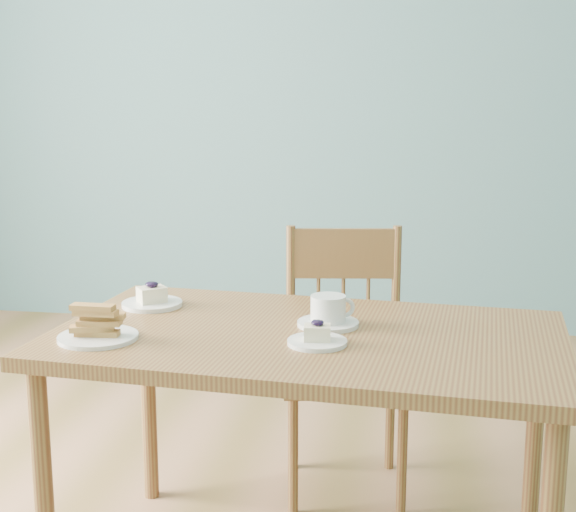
{
  "coord_description": "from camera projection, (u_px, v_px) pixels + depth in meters",
  "views": [
    {
      "loc": [
        0.42,
        -1.81,
        1.26
      ],
      "look_at": [
        0.1,
        0.15,
        0.86
      ],
      "focal_mm": 50.0,
      "sensor_mm": 36.0,
      "label": 1
    }
  ],
  "objects": [
    {
      "name": "room",
      "position": [
        233.0,
        56.0,
        1.8
      ],
      "size": [
        5.01,
        5.01,
        2.71
      ],
      "color": "#AA754F",
      "rests_on": "ground"
    },
    {
      "name": "coffee_cup",
      "position": [
        329.0,
        313.0,
        2.06
      ],
      "size": [
        0.16,
        0.16,
        0.08
      ],
      "rotation": [
        0.0,
        0.0,
        0.37
      ],
      "color": "silver",
      "rests_on": "dining_table"
    },
    {
      "name": "cheesecake_plate_near",
      "position": [
        317.0,
        338.0,
        1.91
      ],
      "size": [
        0.14,
        0.14,
        0.06
      ],
      "rotation": [
        0.0,
        0.0,
        0.11
      ],
      "color": "silver",
      "rests_on": "dining_table"
    },
    {
      "name": "dining_chair",
      "position": [
        345.0,
        359.0,
        2.57
      ],
      "size": [
        0.44,
        0.42,
        0.84
      ],
      "rotation": [
        0.0,
        0.0,
        0.15
      ],
      "color": "olive",
      "rests_on": "ground"
    },
    {
      "name": "dining_table",
      "position": [
        308.0,
        358.0,
        2.02
      ],
      "size": [
        1.33,
        0.83,
        0.68
      ],
      "rotation": [
        0.0,
        0.0,
        -0.09
      ],
      "color": "olive",
      "rests_on": "ground"
    },
    {
      "name": "cheesecake_plate_far",
      "position": [
        152.0,
        300.0,
        2.25
      ],
      "size": [
        0.17,
        0.17,
        0.07
      ],
      "rotation": [
        0.0,
        0.0,
        0.65
      ],
      "color": "silver",
      "rests_on": "dining_table"
    },
    {
      "name": "biscotti_plate",
      "position": [
        98.0,
        328.0,
        1.94
      ],
      "size": [
        0.19,
        0.19,
        0.09
      ],
      "rotation": [
        0.0,
        0.0,
        0.13
      ],
      "color": "silver",
      "rests_on": "dining_table"
    }
  ]
}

